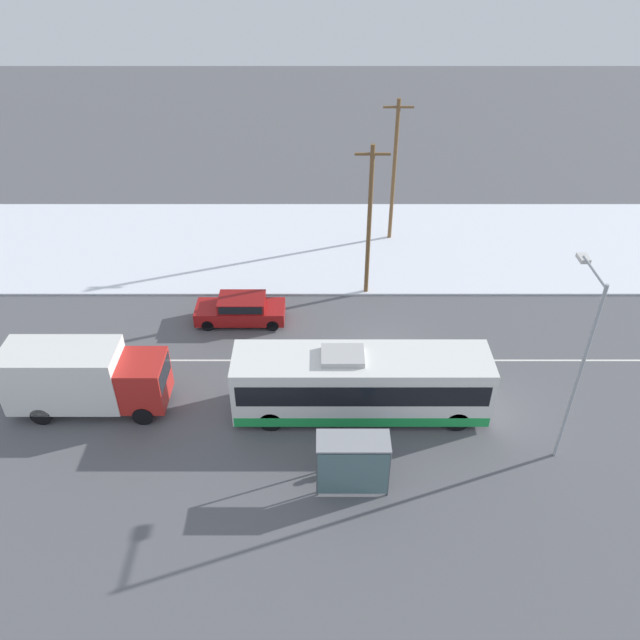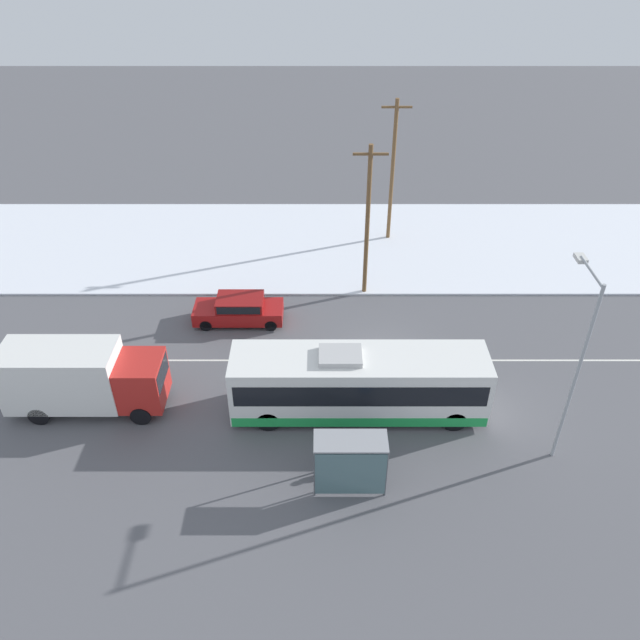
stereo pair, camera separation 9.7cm
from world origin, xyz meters
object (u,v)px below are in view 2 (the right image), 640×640
at_px(city_bus, 359,384).
at_px(pedestrian_at_stop, 370,446).
at_px(streetlamp, 578,350).
at_px(utility_pole_roadside, 368,221).
at_px(sedan_car, 239,309).
at_px(utility_pole_snowlot, 393,170).
at_px(box_truck, 81,377).
at_px(bus_shelter, 351,459).

relative_size(city_bus, pedestrian_at_stop, 7.04).
height_order(pedestrian_at_stop, streetlamp, streetlamp).
height_order(streetlamp, utility_pole_roadside, utility_pole_roadside).
height_order(sedan_car, streetlamp, streetlamp).
bearing_deg(utility_pole_snowlot, box_truck, -132.63).
xyz_separation_m(box_truck, utility_pole_snowlot, (14.87, 16.15, 2.97)).
bearing_deg(utility_pole_snowlot, pedestrian_at_stop, -97.29).
bearing_deg(bus_shelter, utility_pole_roadside, 84.39).
distance_m(sedan_car, utility_pole_snowlot, 13.50).
bearing_deg(sedan_car, bus_shelter, 115.65).
distance_m(sedan_car, streetlamp, 17.10).
height_order(city_bus, streetlamp, streetlamp).
relative_size(sedan_car, streetlamp, 0.57).
bearing_deg(utility_pole_roadside, utility_pole_snowlot, 73.57).
xyz_separation_m(sedan_car, bus_shelter, (5.43, -11.30, 0.85)).
xyz_separation_m(streetlamp, utility_pole_roadside, (-7.03, 11.94, -0.59)).
height_order(box_truck, sedan_car, box_truck).
xyz_separation_m(sedan_car, utility_pole_roadside, (6.82, 2.87, 3.72)).
distance_m(utility_pole_roadside, utility_pole_snowlot, 6.90).
bearing_deg(streetlamp, utility_pole_snowlot, 105.31).
bearing_deg(sedan_car, streetlamp, 146.77).
distance_m(sedan_car, pedestrian_at_stop, 11.77).
distance_m(bus_shelter, utility_pole_snowlot, 21.27).
height_order(city_bus, sedan_car, city_bus).
bearing_deg(utility_pole_roadside, pedestrian_at_stop, -92.39).
relative_size(city_bus, box_truck, 1.60).
xyz_separation_m(box_truck, utility_pole_roadside, (12.92, 9.54, 2.78)).
bearing_deg(city_bus, streetlamp, -15.31).
bearing_deg(utility_pole_roadside, streetlamp, -59.52).
distance_m(box_truck, streetlamp, 20.37).
height_order(pedestrian_at_stop, utility_pole_roadside, utility_pole_roadside).
height_order(city_bus, utility_pole_snowlot, utility_pole_snowlot).
relative_size(sedan_car, pedestrian_at_stop, 3.01).
distance_m(box_truck, pedestrian_at_stop, 12.83).
distance_m(box_truck, sedan_car, 9.08).
bearing_deg(streetlamp, sedan_car, 146.77).
bearing_deg(utility_pole_snowlot, bus_shelter, -99.13).
height_order(city_bus, utility_pole_roadside, utility_pole_roadside).
bearing_deg(box_truck, city_bus, -1.16).
xyz_separation_m(city_bus, utility_pole_snowlot, (2.81, 16.40, 3.14)).
distance_m(box_truck, bus_shelter, 12.42).
xyz_separation_m(city_bus, sedan_car, (-5.95, 6.91, -0.77)).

